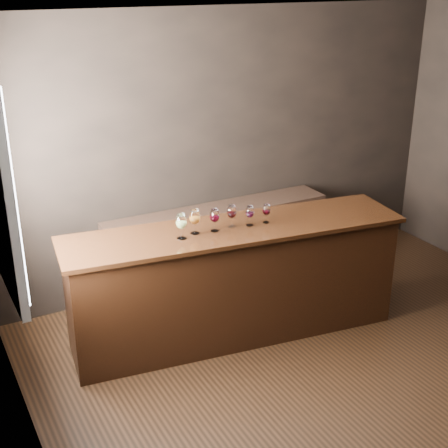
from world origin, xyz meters
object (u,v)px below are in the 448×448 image
glass_amber (195,217)px  glass_red_c (250,212)px  bar_counter (235,284)px  glass_red_b (232,212)px  glass_red_a (215,216)px  back_bar_shelf (218,247)px  glass_red_d (266,210)px  glass_white (181,222)px

glass_amber → glass_red_c: 0.50m
bar_counter → glass_red_b: glass_red_b is taller
glass_red_a → glass_red_c: size_ratio=1.11×
glass_amber → glass_red_b: size_ratio=1.09×
glass_red_c → glass_amber: bearing=172.9°
back_bar_shelf → bar_counter: bearing=-109.2°
glass_amber → glass_red_d: (0.66, -0.07, -0.03)m
glass_white → glass_red_b: (0.49, 0.03, -0.01)m
glass_red_a → glass_red_b: 0.17m
glass_red_a → glass_red_d: glass_red_a is taller
glass_amber → glass_red_d: size_ratio=1.27×
bar_counter → glass_red_c: size_ratio=16.25×
bar_counter → glass_red_c: glass_red_c is taller
glass_red_d → bar_counter: bearing=173.5°
back_bar_shelf → glass_red_b: (-0.34, -0.90, 0.76)m
bar_counter → glass_white: size_ratio=13.47×
back_bar_shelf → glass_red_c: bearing=-101.3°
glass_white → glass_red_d: glass_white is taller
glass_red_c → glass_red_d: 0.16m
glass_red_b → glass_red_d: (0.31, -0.06, -0.02)m
glass_red_a → glass_red_d: 0.49m
glass_red_a → glass_red_c: bearing=-5.9°
glass_red_a → glass_red_b: size_ratio=1.01×
back_bar_shelf → glass_red_a: bearing=-119.4°
bar_counter → glass_red_d: 0.72m
bar_counter → glass_red_d: (0.29, -0.03, 0.66)m
glass_white → glass_red_d: bearing=-2.1°
glass_red_c → glass_red_d: bearing=-4.1°
bar_counter → glass_amber: (-0.36, 0.04, 0.69)m
glass_red_a → back_bar_shelf: bearing=60.6°
glass_amber → glass_red_d: bearing=-6.4°
glass_white → glass_red_b: bearing=3.4°
glass_red_d → glass_red_c: bearing=175.9°
bar_counter → glass_red_d: size_ratio=17.12×
glass_red_b → glass_red_c: size_ratio=1.10×
glass_white → glass_red_d: (0.80, -0.03, -0.03)m
glass_red_b → glass_red_c: bearing=-17.2°
back_bar_shelf → glass_red_d: 1.21m
back_bar_shelf → glass_amber: (-0.68, -0.88, 0.77)m
glass_red_b → glass_red_d: size_ratio=1.16×
bar_counter → glass_red_c: (0.13, -0.02, 0.67)m
bar_counter → glass_red_b: 0.68m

